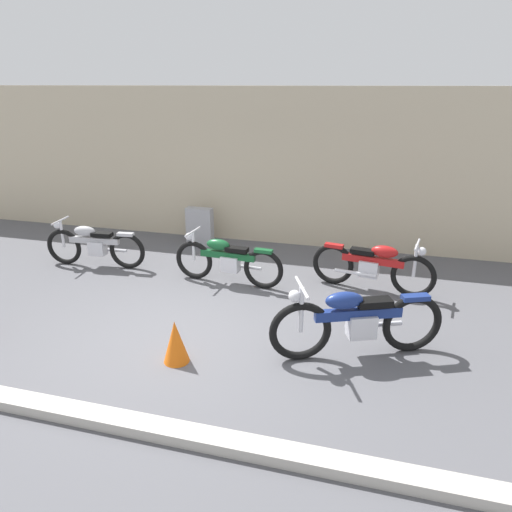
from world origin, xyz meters
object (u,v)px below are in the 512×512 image
at_px(motorcycle_green, 227,260).
at_px(motorcycle_red, 373,266).
at_px(traffic_cone, 176,342).
at_px(motorcycle_blue, 356,321).
at_px(stone_marker, 200,227).
at_px(motorcycle_silver, 94,245).

xyz_separation_m(motorcycle_green, motorcycle_red, (2.40, 0.35, 0.01)).
relative_size(motorcycle_green, motorcycle_red, 0.98).
height_order(traffic_cone, motorcycle_blue, motorcycle_blue).
distance_m(stone_marker, motorcycle_red, 3.87).
relative_size(motorcycle_silver, motorcycle_green, 1.00).
relative_size(stone_marker, motorcycle_blue, 0.39).
bearing_deg(stone_marker, motorcycle_red, -21.68).
relative_size(stone_marker, motorcycle_green, 0.41).
relative_size(stone_marker, motorcycle_red, 0.40).
relative_size(traffic_cone, motorcycle_blue, 0.26).
distance_m(motorcycle_blue, motorcycle_green, 2.84).
relative_size(traffic_cone, motorcycle_red, 0.27).
bearing_deg(traffic_cone, motorcycle_silver, 137.40).
xyz_separation_m(stone_marker, motorcycle_green, (1.19, -1.77, 0.02)).
bearing_deg(motorcycle_red, motorcycle_green, -162.42).
height_order(stone_marker, motorcycle_red, motorcycle_red).
xyz_separation_m(traffic_cone, motorcycle_silver, (-2.79, 2.56, 0.15)).
xyz_separation_m(stone_marker, motorcycle_blue, (3.45, -3.50, 0.08)).
bearing_deg(traffic_cone, motorcycle_red, 51.13).
height_order(motorcycle_silver, motorcycle_red, motorcycle_red).
relative_size(stone_marker, traffic_cone, 1.46).
xyz_separation_m(motorcycle_silver, motorcycle_red, (5.03, 0.23, 0.01)).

